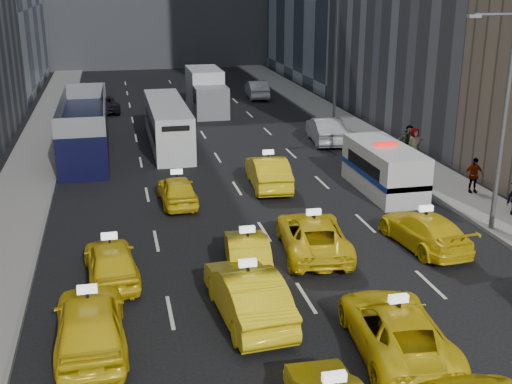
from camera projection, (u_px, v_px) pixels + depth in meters
sidewalk_west at (30, 172)px, 34.83m from camera, size 3.00×90.00×0.15m
sidewalk_east at (390, 151)px, 39.19m from camera, size 3.00×90.00×0.15m
curb_west at (58, 170)px, 35.12m from camera, size 0.15×90.00×0.18m
curb_east at (368, 152)px, 38.88m from camera, size 0.15×90.00×0.18m
streetlight_near at (502, 116)px, 25.35m from camera, size 2.15×0.22×9.00m
streetlight_far at (334, 58)px, 43.86m from camera, size 2.15×0.22×9.00m
taxi_8 at (90, 323)px, 18.12m from camera, size 2.12×4.96×1.67m
taxi_9 at (248, 294)px, 19.81m from camera, size 2.12×5.12×1.65m
taxi_10 at (396, 328)px, 18.05m from camera, size 2.87×5.37×1.43m
taxi_12 at (111, 261)px, 22.34m from camera, size 2.10×4.38×1.45m
taxi_13 at (247, 253)px, 23.10m from camera, size 1.92×4.31×1.37m
taxi_14 at (313, 235)px, 24.62m from camera, size 3.05×5.45×1.44m
taxi_15 at (424, 230)px, 25.17m from camera, size 2.39×4.92×1.38m
taxi_16 at (177, 190)px, 29.97m from camera, size 1.75×4.04×1.36m
taxi_17 at (268, 172)px, 32.33m from camera, size 2.05×5.02×1.62m
nypd_van at (384, 169)px, 31.61m from camera, size 2.74×6.00×2.50m
double_decker at (84, 127)px, 38.17m from camera, size 4.07×11.81×3.37m
city_bus at (168, 124)px, 40.34m from camera, size 2.71×10.70×2.74m
box_truck at (206, 91)px, 50.48m from camera, size 2.66×7.29×3.31m
misc_car_0 at (325, 130)px, 41.18m from camera, size 2.38×5.23×1.66m
misc_car_1 at (102, 104)px, 50.59m from camera, size 2.84×5.07×1.34m
misc_car_2 at (211, 88)px, 57.57m from camera, size 2.19×5.25×1.51m
misc_car_3 at (161, 98)px, 52.84m from camera, size 1.95×4.46×1.49m
misc_car_4 at (257, 89)px, 56.61m from camera, size 2.00×4.81×1.55m
pedestrian_3 at (474, 175)px, 31.08m from camera, size 1.05×0.54×1.73m
pedestrian_4 at (414, 143)px, 36.95m from camera, size 0.97×0.68×1.80m
pedestrian_5 at (409, 140)px, 37.60m from camera, size 1.69×0.55×1.81m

